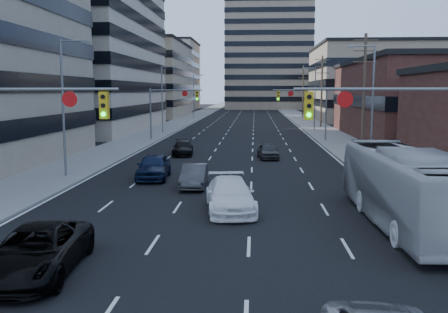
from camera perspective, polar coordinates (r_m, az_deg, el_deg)
road_surface at (r=142.02m, az=2.74°, el=5.23°), size 18.00×300.00×0.02m
sidewalk_left at (r=142.64m, az=-1.91°, el=5.27°), size 5.00×300.00×0.15m
sidewalk_right at (r=142.32m, az=7.39°, el=5.21°), size 5.00×300.00×0.15m
office_left_mid at (r=77.95m, az=-18.84°, el=13.24°), size 26.00×34.00×28.00m
office_left_far at (r=114.89m, az=-9.65°, el=8.57°), size 20.00×30.00×16.00m
storefront_right_mid at (r=65.70m, az=23.24°, el=5.86°), size 20.00×30.00×9.00m
office_right_far at (r=102.52m, az=16.67°, el=7.94°), size 22.00×28.00×14.00m
apartment_tower at (r=163.60m, az=5.09°, el=15.70°), size 26.00×26.00×58.00m
bg_block_left at (r=154.88m, az=-7.73°, el=9.06°), size 24.00×24.00×20.00m
bg_block_right at (r=145.03m, az=15.60°, el=7.38°), size 22.00×22.00×12.00m
signal_near_left at (r=22.06m, az=-21.84°, el=3.32°), size 6.59×0.33×6.00m
signal_near_right at (r=20.68m, az=18.90°, el=3.21°), size 6.59×0.33×6.00m
signal_far_left at (r=57.72m, az=-6.15°, el=6.08°), size 6.09×0.33×6.00m
signal_far_right at (r=57.19m, az=9.30°, el=6.01°), size 6.09×0.33×6.00m
utility_pole_block at (r=48.97m, az=15.70°, el=7.31°), size 2.20×0.28×11.00m
utility_pole_midblock at (r=78.56m, az=11.10°, el=7.44°), size 2.20×0.28×11.00m
utility_pole_distant at (r=108.38m, az=9.02°, el=7.48°), size 2.20×0.28×11.00m
streetlight_left_near at (r=34.20m, az=-17.69°, el=6.04°), size 2.03×0.22×9.00m
streetlight_left_mid at (r=68.02m, az=-6.96°, el=6.91°), size 2.03×0.22×9.00m
streetlight_left_far at (r=102.64m, az=-3.39°, el=7.15°), size 2.03×0.22×9.00m
streetlight_right_near at (r=37.83m, az=16.39°, el=6.20°), size 2.03×0.22×9.00m
streetlight_right_far at (r=72.38m, az=10.23°, el=6.89°), size 2.03×0.22×9.00m
black_pickup at (r=16.95m, az=-20.68°, el=-10.07°), size 2.87×5.59×1.51m
white_van at (r=23.91m, az=0.69°, el=-4.43°), size 2.88×5.62×1.56m
transit_bus at (r=22.62m, az=19.99°, el=-3.30°), size 3.11×12.03×3.33m
sedan_blue at (r=32.90m, az=-8.05°, el=-1.12°), size 2.25×4.95×1.65m
sedan_grey_center at (r=29.79m, az=-3.43°, el=-2.25°), size 1.56×4.15×1.35m
sedan_black_far at (r=44.67m, az=-4.73°, el=0.97°), size 2.22×4.57×1.28m
sedan_grey_right at (r=42.43m, az=5.04°, el=0.64°), size 1.98×4.03×1.32m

